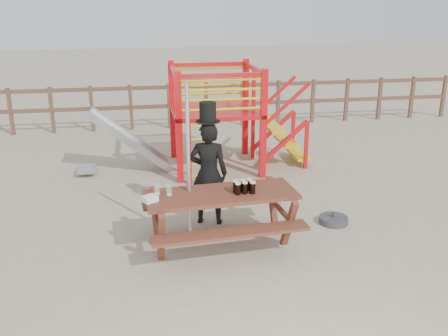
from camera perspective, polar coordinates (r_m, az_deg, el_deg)
ground at (r=7.10m, az=2.01°, el=-9.11°), size 60.00×60.00×0.00m
back_fence at (r=13.44m, az=-4.17°, el=7.71°), size 15.09×0.09×1.20m
playground_fort at (r=10.07m, az=-1.45°, el=5.93°), size 4.71×1.84×2.10m
picnic_table at (r=6.94m, az=-0.34°, el=-5.12°), size 2.16×1.57×0.80m
man_with_hat at (r=7.55m, az=-1.79°, el=-0.30°), size 0.66×0.51×1.90m
metal_pole at (r=6.80m, az=-4.07°, el=0.07°), size 0.05×0.05×2.29m
parasol_base at (r=7.98m, az=12.40°, el=-5.82°), size 0.45×0.45×0.19m
paper_bag at (r=6.60m, az=-8.44°, el=-3.49°), size 0.23×0.21×0.08m
stout_pints at (r=6.81m, az=2.28°, el=-2.14°), size 0.30×0.20×0.17m
empty_glasses at (r=6.79m, az=-6.99°, el=-2.52°), size 0.24×0.13×0.15m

